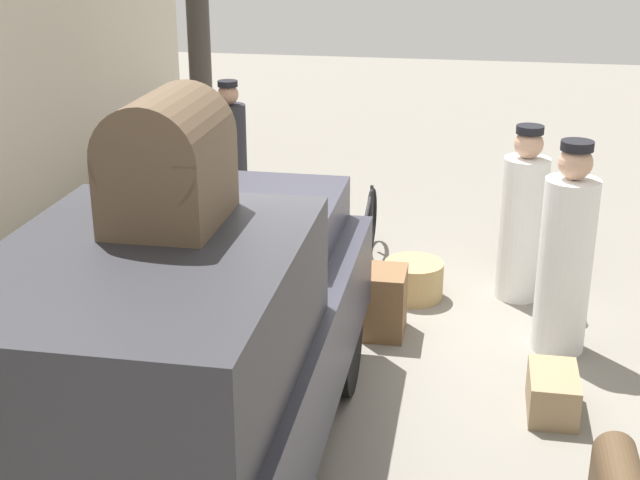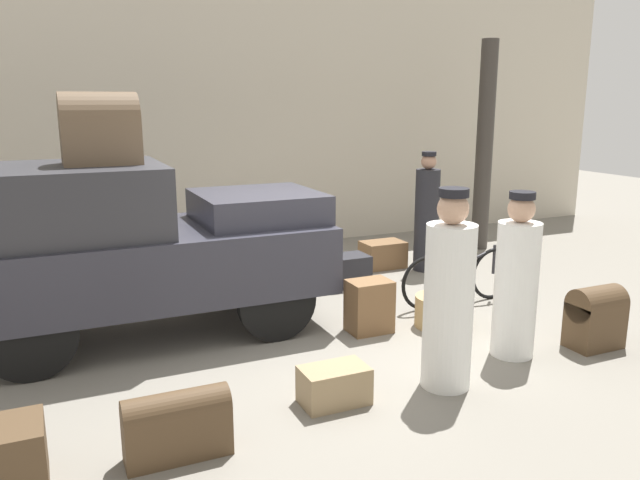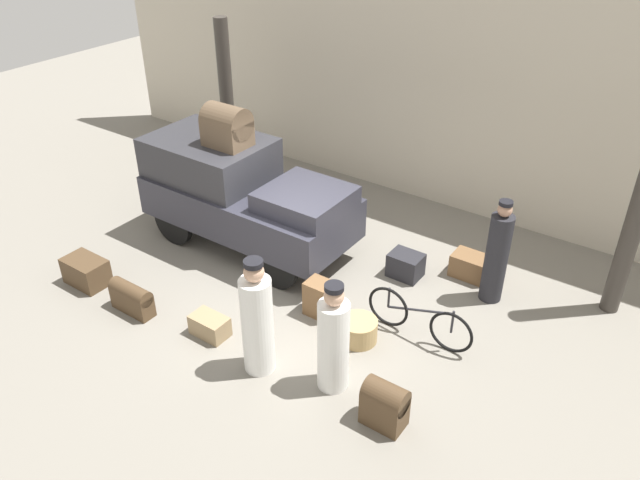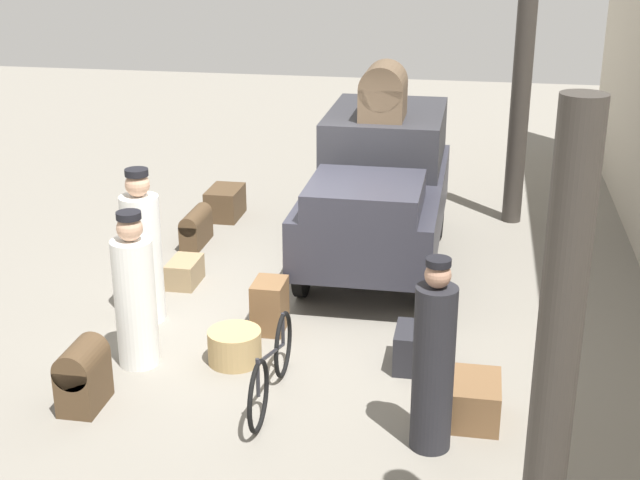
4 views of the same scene
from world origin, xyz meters
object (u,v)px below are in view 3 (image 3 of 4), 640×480
object	(u,v)px
suitcase_small_leather	(385,404)
trunk_on_truck_roof	(227,127)
bicycle	(419,319)
trunk_barrel_dark	(132,297)
truck	(241,192)
porter_lifting_near_truck	(257,321)
trunk_wicker_pale	(471,266)
trunk_umber_medium	(406,265)
suitcase_tan_flat	(210,326)
conductor_in_dark_uniform	(333,342)
porter_carrying_trunk	(497,255)
trunk_large_brown	(321,299)
suitcase_black_upright	(86,271)
wicker_basket	(358,330)

from	to	relation	value
suitcase_small_leather	trunk_on_truck_roof	size ratio (longest dim) A/B	0.88
bicycle	trunk_barrel_dark	bearing A→B (deg)	-152.95
truck	porter_lifting_near_truck	world-z (taller)	truck
truck	trunk_wicker_pale	xyz separation A→B (m)	(3.78, 1.34, -0.82)
trunk_umber_medium	trunk_on_truck_roof	bearing A→B (deg)	-166.78
suitcase_small_leather	trunk_barrel_dark	xyz separation A→B (m)	(-4.27, -0.28, -0.07)
suitcase_tan_flat	conductor_in_dark_uniform	bearing A→B (deg)	5.46
porter_carrying_trunk	trunk_large_brown	distance (m)	2.76
porter_carrying_trunk	suitcase_black_upright	size ratio (longest dim) A/B	2.44
porter_lifting_near_truck	porter_carrying_trunk	bearing A→B (deg)	59.11
porter_lifting_near_truck	suitcase_black_upright	size ratio (longest dim) A/B	2.46
suitcase_black_upright	trunk_wicker_pale	world-z (taller)	suitcase_black_upright
suitcase_small_leather	trunk_barrel_dark	world-z (taller)	suitcase_small_leather
trunk_umber_medium	suitcase_tan_flat	world-z (taller)	trunk_umber_medium
trunk_wicker_pale	truck	bearing A→B (deg)	-160.43
wicker_basket	conductor_in_dark_uniform	size ratio (longest dim) A/B	0.34
trunk_barrel_dark	trunk_wicker_pale	distance (m)	5.46
wicker_basket	trunk_umber_medium	distance (m)	1.83
porter_carrying_trunk	suitcase_small_leather	world-z (taller)	porter_carrying_trunk
trunk_large_brown	suitcase_black_upright	size ratio (longest dim) A/B	0.80
porter_carrying_trunk	truck	bearing A→B (deg)	-167.30
bicycle	trunk_wicker_pale	world-z (taller)	bicycle
porter_carrying_trunk	suitcase_black_upright	xyz separation A→B (m)	(-5.55, -3.41, -0.58)
wicker_basket	suitcase_tan_flat	distance (m)	2.16
bicycle	trunk_wicker_pale	bearing A→B (deg)	90.03
wicker_basket	conductor_in_dark_uniform	distance (m)	1.12
conductor_in_dark_uniform	suitcase_small_leather	size ratio (longest dim) A/B	2.54
bicycle	wicker_basket	world-z (taller)	bicycle
suitcase_small_leather	trunk_wicker_pale	size ratio (longest dim) A/B	1.02
wicker_basket	trunk_large_brown	bearing A→B (deg)	167.04
trunk_large_brown	trunk_wicker_pale	xyz separation A→B (m)	(1.46, 2.25, -0.09)
trunk_umber_medium	trunk_on_truck_roof	size ratio (longest dim) A/B	0.74
porter_lifting_near_truck	suitcase_tan_flat	size ratio (longest dim) A/B	3.16
bicycle	porter_carrying_trunk	xyz separation A→B (m)	(0.50, 1.51, 0.46)
suitcase_small_leather	suitcase_black_upright	size ratio (longest dim) A/B	0.90
truck	trunk_wicker_pale	size ratio (longest dim) A/B	6.00
suitcase_small_leather	suitcase_black_upright	distance (m)	5.47
porter_carrying_trunk	conductor_in_dark_uniform	size ratio (longest dim) A/B	1.07
porter_carrying_trunk	trunk_wicker_pale	size ratio (longest dim) A/B	2.77
conductor_in_dark_uniform	suitcase_black_upright	bearing A→B (deg)	-174.94
truck	suitcase_black_upright	size ratio (longest dim) A/B	5.29
truck	trunk_large_brown	world-z (taller)	truck
trunk_large_brown	trunk_on_truck_roof	distance (m)	3.29
suitcase_small_leather	bicycle	bearing A→B (deg)	103.79
conductor_in_dark_uniform	trunk_umber_medium	size ratio (longest dim) A/B	3.03
truck	suitcase_tan_flat	xyz separation A→B (m)	(1.27, -2.23, -0.86)
suitcase_small_leather	trunk_on_truck_roof	bearing A→B (deg)	153.19
trunk_on_truck_roof	trunk_barrel_dark	bearing A→B (deg)	-86.70
porter_lifting_near_truck	suitcase_tan_flat	bearing A→B (deg)	174.16
trunk_wicker_pale	suitcase_black_upright	bearing A→B (deg)	-143.11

